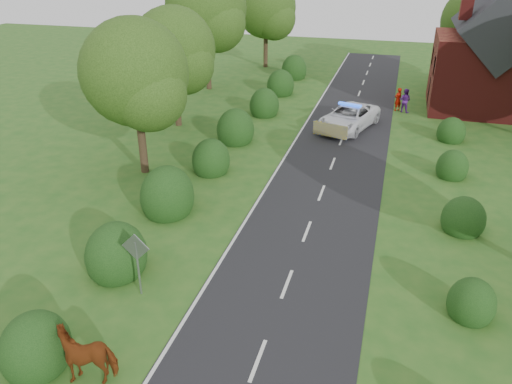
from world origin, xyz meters
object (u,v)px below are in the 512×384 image
(road_sign, at_px, (137,256))
(cow, at_px, (89,355))
(police_van, at_px, (349,117))
(pedestrian_purple, at_px, (405,100))
(pedestrian_red, at_px, (398,99))

(road_sign, height_order, cow, road_sign)
(road_sign, bearing_deg, cow, -84.04)
(road_sign, distance_m, police_van, 21.22)
(road_sign, xyz_separation_m, cow, (0.40, -3.82, -0.93))
(road_sign, xyz_separation_m, police_van, (5.12, 20.58, -0.84))
(pedestrian_purple, bearing_deg, pedestrian_red, -3.36)
(road_sign, xyz_separation_m, pedestrian_purple, (8.76, 25.60, -0.75))
(cow, bearing_deg, road_sign, 166.31)
(cow, relative_size, pedestrian_purple, 1.13)
(police_van, xyz_separation_m, pedestrian_purple, (3.65, 5.02, 0.10))
(cow, relative_size, police_van, 0.32)
(police_van, bearing_deg, cow, -83.67)
(road_sign, bearing_deg, pedestrian_red, 72.29)
(road_sign, height_order, pedestrian_purple, road_sign)
(pedestrian_purple, bearing_deg, road_sign, 94.15)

